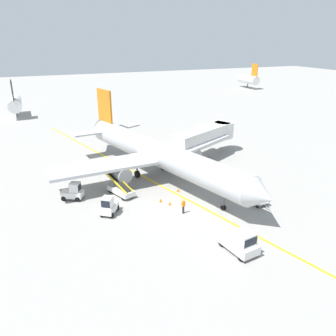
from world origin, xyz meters
The scene contains 17 objects.
ground_plane centered at (0.00, 0.00, 0.00)m, with size 300.00×300.00×0.00m, color gray.
taxi_line_yellow centered at (1.73, 5.00, 0.00)m, with size 0.30×80.00×0.01m, color yellow.
airliner centered at (1.58, 10.56, 3.42)m, with size 27.81×34.71×10.10m.
jet_bridge centered at (11.68, 14.93, 3.54)m, with size 12.67×7.94×4.85m.
pushback_tug centered at (2.19, -8.21, 0.99)m, with size 2.42×3.85×2.20m.
baggage_tug_near_wing centered at (-9.74, 7.91, 0.93)m, with size 2.73×2.30×2.10m.
baggage_tug_by_cargo_door centered at (-6.78, 2.87, 0.93)m, with size 2.44×2.71×2.10m.
belt_loader_forward_hold centered at (9.56, 6.10, 0.78)m, with size 2.87×5.13×2.59m.
belt_loader_aft_hold centered at (-4.41, 7.05, 0.78)m, with size 2.90×5.13×2.59m.
baggage_cart_loaded centered at (9.22, -0.96, 0.47)m, with size 1.68×3.79×0.94m.
ground_crew_marshaller centered at (0.57, -0.01, 0.91)m, with size 0.36×0.24×1.70m.
safety_cone_nose_left centered at (2.29, 5.13, 0.22)m, with size 0.36×0.36×0.44m, color orange.
safety_cone_nose_right centered at (-0.70, 3.39, 0.22)m, with size 0.36×0.36×0.44m, color orange.
safety_cone_wingtip_left centered at (6.20, 5.19, 0.22)m, with size 0.36×0.36×0.44m, color orange.
safety_cone_wingtip_right centered at (-0.01, 2.31, 0.22)m, with size 0.36×0.36×0.44m, color orange.
distant_aircraft_mid_left centered at (-15.86, 57.86, 3.22)m, with size 3.00×10.10×8.80m.
distant_aircraft_mid_right centered at (62.27, 76.56, 3.22)m, with size 3.00×10.10×8.80m.
Camera 1 is at (-13.28, -29.04, 17.66)m, focal length 36.30 mm.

